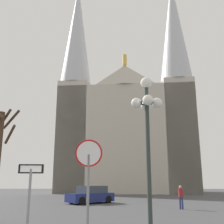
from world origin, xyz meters
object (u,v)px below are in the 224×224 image
one_way_arrow_sign (29,197)px  pedestrian_walking (181,195)px  parked_car_near_navy (91,195)px  cathedral (126,121)px  stop_sign (88,171)px  street_lamp (147,124)px

one_way_arrow_sign → pedestrian_walking: bearing=61.3°
one_way_arrow_sign → parked_car_near_navy: size_ratio=0.56×
cathedral → stop_sign: (-2.50, -37.18, -9.38)m
one_way_arrow_sign → cathedral: bearing=83.9°
parked_car_near_navy → pedestrian_walking: size_ratio=2.65×
stop_sign → one_way_arrow_sign: 1.76m
cathedral → parked_car_near_navy: (-3.94, -20.46, -10.90)m
street_lamp → pedestrian_walking: street_lamp is taller
one_way_arrow_sign → pedestrian_walking: (6.82, 12.45, -0.56)m
stop_sign → one_way_arrow_sign: (-1.52, -0.56, -0.70)m
one_way_arrow_sign → pedestrian_walking: one_way_arrow_sign is taller
cathedral → pedestrian_walking: (2.81, -25.29, -10.63)m
parked_car_near_navy → pedestrian_walking: pedestrian_walking is taller
cathedral → one_way_arrow_sign: cathedral is taller
cathedral → pedestrian_walking: size_ratio=23.55×
parked_car_near_navy → stop_sign: bearing=-85.1°
cathedral → parked_car_near_navy: 23.52m
one_way_arrow_sign → parked_car_near_navy: bearing=89.7°
pedestrian_walking → stop_sign: bearing=-114.0°
pedestrian_walking → street_lamp: bearing=-108.4°
stop_sign → cathedral: bearing=86.2°
stop_sign → street_lamp: size_ratio=0.54×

